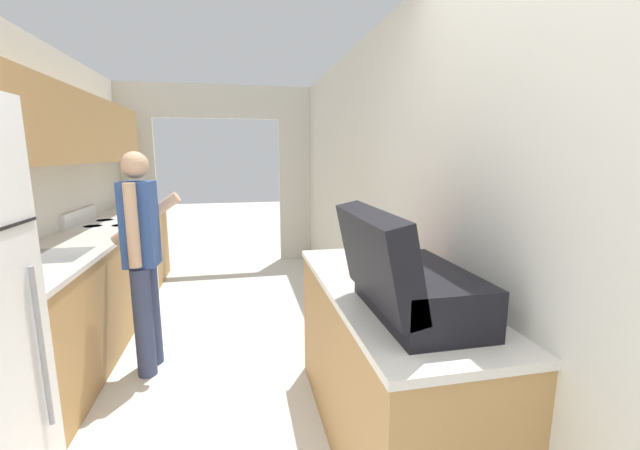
{
  "coord_description": "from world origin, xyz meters",
  "views": [
    {
      "loc": [
        0.26,
        -0.93,
        1.57
      ],
      "look_at": [
        0.95,
        2.4,
        0.95
      ],
      "focal_mm": 22.0,
      "sensor_mm": 36.0,
      "label": 1
    }
  ],
  "objects_px": {
    "range_oven": "(116,265)",
    "suitcase": "(404,279)",
    "person": "(142,258)",
    "book_stack": "(383,273)"
  },
  "relations": [
    {
      "from": "range_oven",
      "to": "suitcase",
      "type": "relative_size",
      "value": 1.53
    },
    {
      "from": "range_oven",
      "to": "person",
      "type": "height_order",
      "value": "person"
    },
    {
      "from": "book_stack",
      "to": "person",
      "type": "bearing_deg",
      "value": 147.99
    },
    {
      "from": "range_oven",
      "to": "person",
      "type": "distance_m",
      "value": 1.48
    },
    {
      "from": "range_oven",
      "to": "book_stack",
      "type": "distance_m",
      "value": 3.03
    },
    {
      "from": "person",
      "to": "suitcase",
      "type": "height_order",
      "value": "person"
    },
    {
      "from": "person",
      "to": "book_stack",
      "type": "relative_size",
      "value": 5.12
    },
    {
      "from": "person",
      "to": "suitcase",
      "type": "xyz_separation_m",
      "value": [
        1.35,
        -1.41,
        0.21
      ]
    },
    {
      "from": "range_oven",
      "to": "person",
      "type": "bearing_deg",
      "value": -66.62
    },
    {
      "from": "range_oven",
      "to": "person",
      "type": "relative_size",
      "value": 0.65
    }
  ]
}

